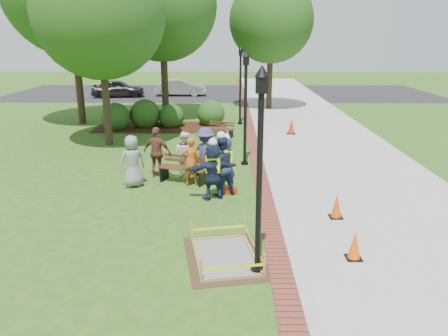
{
  "coord_description": "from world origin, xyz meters",
  "views": [
    {
      "loc": [
        0.65,
        -11.18,
        4.77
      ],
      "look_at": [
        0.5,
        1.2,
        1.0
      ],
      "focal_mm": 35.0,
      "sensor_mm": 36.0,
      "label": 1
    }
  ],
  "objects_px": {
    "lamp_near": "(260,158)",
    "hivis_worker_c": "(221,164)",
    "hivis_worker_a": "(213,169)",
    "hivis_worker_b": "(226,164)",
    "bench_near": "(183,174)",
    "cone_front": "(355,246)",
    "wet_concrete_pad": "(225,248)"
  },
  "relations": [
    {
      "from": "hivis_worker_a",
      "to": "hivis_worker_b",
      "type": "distance_m",
      "value": 0.56
    },
    {
      "from": "wet_concrete_pad",
      "to": "hivis_worker_c",
      "type": "relative_size",
      "value": 1.27
    },
    {
      "from": "cone_front",
      "to": "hivis_worker_b",
      "type": "distance_m",
      "value": 5.1
    },
    {
      "from": "lamp_near",
      "to": "hivis_worker_c",
      "type": "relative_size",
      "value": 2.11
    },
    {
      "from": "lamp_near",
      "to": "hivis_worker_c",
      "type": "distance_m",
      "value": 4.94
    },
    {
      "from": "lamp_near",
      "to": "hivis_worker_c",
      "type": "xyz_separation_m",
      "value": [
        -0.85,
        4.63,
        -1.49
      ]
    },
    {
      "from": "wet_concrete_pad",
      "to": "hivis_worker_a",
      "type": "bearing_deg",
      "value": 96.1
    },
    {
      "from": "lamp_near",
      "to": "bench_near",
      "type": "bearing_deg",
      "value": 110.27
    },
    {
      "from": "hivis_worker_a",
      "to": "hivis_worker_c",
      "type": "distance_m",
      "value": 0.41
    },
    {
      "from": "hivis_worker_a",
      "to": "hivis_worker_b",
      "type": "relative_size",
      "value": 0.97
    },
    {
      "from": "cone_front",
      "to": "lamp_near",
      "type": "height_order",
      "value": "lamp_near"
    },
    {
      "from": "hivis_worker_b",
      "to": "cone_front",
      "type": "bearing_deg",
      "value": -55.38
    },
    {
      "from": "wet_concrete_pad",
      "to": "cone_front",
      "type": "bearing_deg",
      "value": -0.48
    },
    {
      "from": "cone_front",
      "to": "hivis_worker_a",
      "type": "distance_m",
      "value": 5.0
    },
    {
      "from": "hivis_worker_c",
      "to": "lamp_near",
      "type": "bearing_deg",
      "value": -79.62
    },
    {
      "from": "wet_concrete_pad",
      "to": "cone_front",
      "type": "distance_m",
      "value": 2.86
    },
    {
      "from": "cone_front",
      "to": "hivis_worker_c",
      "type": "relative_size",
      "value": 0.34
    },
    {
      "from": "hivis_worker_b",
      "to": "hivis_worker_c",
      "type": "height_order",
      "value": "hivis_worker_c"
    },
    {
      "from": "hivis_worker_b",
      "to": "hivis_worker_c",
      "type": "relative_size",
      "value": 0.96
    },
    {
      "from": "hivis_worker_c",
      "to": "hivis_worker_a",
      "type": "bearing_deg",
      "value": -124.51
    },
    {
      "from": "cone_front",
      "to": "lamp_near",
      "type": "distance_m",
      "value": 3.11
    },
    {
      "from": "wet_concrete_pad",
      "to": "hivis_worker_a",
      "type": "height_order",
      "value": "hivis_worker_a"
    },
    {
      "from": "cone_front",
      "to": "hivis_worker_c",
      "type": "bearing_deg",
      "value": 126.51
    },
    {
      "from": "lamp_near",
      "to": "hivis_worker_a",
      "type": "height_order",
      "value": "lamp_near"
    },
    {
      "from": "hivis_worker_a",
      "to": "lamp_near",
      "type": "bearing_deg",
      "value": -75.87
    },
    {
      "from": "wet_concrete_pad",
      "to": "lamp_near",
      "type": "distance_m",
      "value": 2.42
    },
    {
      "from": "wet_concrete_pad",
      "to": "bench_near",
      "type": "distance_m",
      "value": 5.45
    },
    {
      "from": "lamp_near",
      "to": "hivis_worker_c",
      "type": "bearing_deg",
      "value": 100.38
    },
    {
      "from": "cone_front",
      "to": "hivis_worker_a",
      "type": "bearing_deg",
      "value": 130.98
    },
    {
      "from": "lamp_near",
      "to": "hivis_worker_c",
      "type": "height_order",
      "value": "lamp_near"
    },
    {
      "from": "cone_front",
      "to": "hivis_worker_b",
      "type": "relative_size",
      "value": 0.36
    },
    {
      "from": "wet_concrete_pad",
      "to": "lamp_near",
      "type": "bearing_deg",
      "value": -39.78
    }
  ]
}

